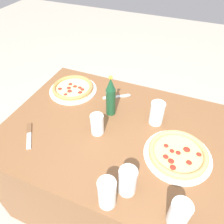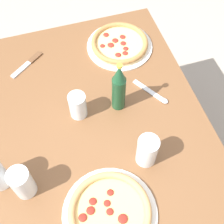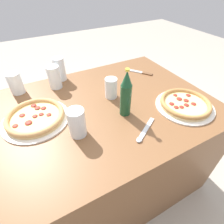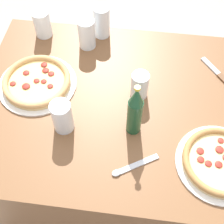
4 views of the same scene
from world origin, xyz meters
The scene contains 10 objects.
ground_plane centered at (0.00, 0.00, 0.00)m, with size 8.00×8.00×0.00m, color #A89E8E.
table centered at (0.00, 0.00, 0.36)m, with size 1.21×0.90×0.72m.
pizza_salami centered at (0.37, -0.05, 0.74)m, with size 0.33×0.33×0.04m.
pizza_pepperoni centered at (-0.38, 0.22, 0.74)m, with size 0.32×0.32×0.04m.
glass_water centered at (0.21, 0.14, 0.78)m, with size 0.08×0.08×0.14m.
glass_lemonade centered at (0.19, -0.31, 0.78)m, with size 0.08×0.08×0.14m.
glass_red_wine centered at (-0.07, -0.05, 0.77)m, with size 0.07×0.07×0.12m.
beer_bottle centered at (-0.06, 0.12, 0.84)m, with size 0.06×0.06×0.26m.
knife centered at (-0.40, -0.22, 0.72)m, with size 0.13×0.16×0.01m.
spoon centered at (-0.07, 0.28, 0.72)m, with size 0.17×0.12×0.01m.
Camera 2 is at (0.64, -0.13, 1.82)m, focal length 50.00 mm.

